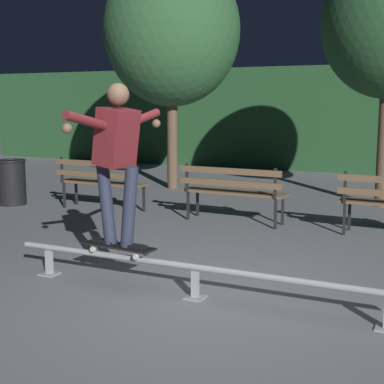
# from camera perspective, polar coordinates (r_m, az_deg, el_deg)

# --- Properties ---
(ground_plane) EXTENTS (90.00, 90.00, 0.00)m
(ground_plane) POSITION_cam_1_polar(r_m,az_deg,el_deg) (5.28, 0.23, -10.73)
(ground_plane) COLOR slate
(hedge_backdrop) EXTENTS (24.00, 1.20, 2.73)m
(hedge_backdrop) POSITION_cam_1_polar(r_m,az_deg,el_deg) (15.27, 17.59, 7.03)
(hedge_backdrop) COLOR #234C28
(hedge_backdrop) RESTS_ON ground
(grind_rail) EXTENTS (3.98, 0.18, 0.32)m
(grind_rail) POSITION_cam_1_polar(r_m,az_deg,el_deg) (5.22, 0.32, -8.08)
(grind_rail) COLOR #9E9EA3
(grind_rail) RESTS_ON ground
(skateboard) EXTENTS (0.80, 0.28, 0.09)m
(skateboard) POSITION_cam_1_polar(r_m,az_deg,el_deg) (5.57, -7.42, -5.49)
(skateboard) COLOR black
(skateboard) RESTS_ON grind_rail
(skateboarder) EXTENTS (0.63, 1.40, 1.56)m
(skateboarder) POSITION_cam_1_polar(r_m,az_deg,el_deg) (5.41, -7.60, 4.15)
(skateboarder) COLOR black
(skateboarder) RESTS_ON skateboard
(park_bench_leftmost) EXTENTS (1.61, 0.47, 0.88)m
(park_bench_leftmost) POSITION_cam_1_polar(r_m,az_deg,el_deg) (9.48, -9.31, 1.34)
(park_bench_leftmost) COLOR black
(park_bench_leftmost) RESTS_ON ground
(park_bench_left_center) EXTENTS (1.61, 0.47, 0.88)m
(park_bench_left_center) POSITION_cam_1_polar(r_m,az_deg,el_deg) (8.37, 4.11, 0.42)
(park_bench_left_center) COLOR black
(park_bench_left_center) RESTS_ON ground
(tree_far_left) EXTENTS (2.76, 2.76, 4.75)m
(tree_far_left) POSITION_cam_1_polar(r_m,az_deg,el_deg) (11.84, -2.05, 15.96)
(tree_far_left) COLOR brown
(tree_far_left) RESTS_ON ground
(trash_can) EXTENTS (0.52, 0.52, 0.80)m
(trash_can) POSITION_cam_1_polar(r_m,az_deg,el_deg) (10.42, -17.78, 1.02)
(trash_can) COLOR black
(trash_can) RESTS_ON ground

